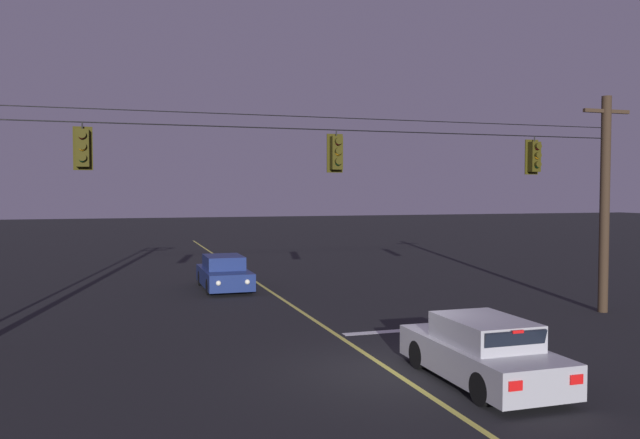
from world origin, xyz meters
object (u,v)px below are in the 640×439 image
at_px(traffic_light_centre, 535,157).
at_px(car_waiting_near_lane, 482,352).
at_px(traffic_light_leftmost, 83,148).
at_px(traffic_light_left_inner, 337,153).
at_px(car_oncoming_lead, 224,273).

bearing_deg(traffic_light_centre, car_waiting_near_lane, -133.47).
bearing_deg(car_waiting_near_lane, traffic_light_centre, 46.53).
bearing_deg(car_waiting_near_lane, traffic_light_leftmost, 145.10).
distance_m(traffic_light_left_inner, car_waiting_near_lane, 7.39).
height_order(traffic_light_left_inner, car_waiting_near_lane, traffic_light_left_inner).
bearing_deg(traffic_light_leftmost, traffic_light_left_inner, 0.00).
bearing_deg(traffic_light_centre, car_oncoming_lead, 133.78).
distance_m(traffic_light_leftmost, car_oncoming_lead, 11.20).
relative_size(traffic_light_left_inner, car_oncoming_lead, 0.28).
bearing_deg(traffic_light_leftmost, traffic_light_centre, 0.00).
height_order(traffic_light_leftmost, car_oncoming_lead, traffic_light_leftmost).
height_order(traffic_light_leftmost, car_waiting_near_lane, traffic_light_leftmost).
bearing_deg(traffic_light_leftmost, car_oncoming_lead, 60.81).
bearing_deg(car_waiting_near_lane, car_oncoming_lead, 102.22).
bearing_deg(car_oncoming_lead, traffic_light_leftmost, -119.19).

